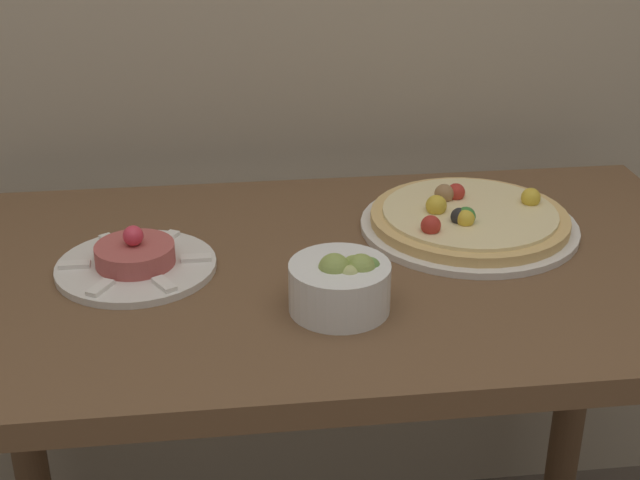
# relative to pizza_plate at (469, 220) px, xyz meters

# --- Properties ---
(dining_table) EXTENTS (1.11, 0.61, 0.76)m
(dining_table) POSITION_rel_pizza_plate_xyz_m (-0.22, -0.08, -0.15)
(dining_table) COLOR brown
(dining_table) RESTS_ON ground_plane
(pizza_plate) EXTENTS (0.31, 0.31, 0.05)m
(pizza_plate) POSITION_rel_pizza_plate_xyz_m (0.00, 0.00, 0.00)
(pizza_plate) COLOR silver
(pizza_plate) RESTS_ON dining_table
(tartare_plate) EXTENTS (0.21, 0.21, 0.06)m
(tartare_plate) POSITION_rel_pizza_plate_xyz_m (-0.47, -0.07, -0.00)
(tartare_plate) COLOR silver
(tartare_plate) RESTS_ON dining_table
(small_bowl) EXTENTS (0.12, 0.12, 0.08)m
(small_bowl) POSITION_rel_pizza_plate_xyz_m (-0.21, -0.21, 0.02)
(small_bowl) COLOR white
(small_bowl) RESTS_ON dining_table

